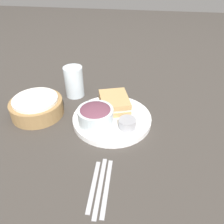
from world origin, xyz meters
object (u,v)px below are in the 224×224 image
salad_bowl (96,114)px  knife (100,186)px  bread_basket (37,106)px  dressing_cup (127,123)px  spoon (94,185)px  plate (112,119)px  drink_glass (74,82)px  sandwich (115,102)px  fork (107,186)px

salad_bowl → knife: (-0.24, -0.06, -0.05)m
salad_bowl → bread_basket: 0.25m
dressing_cup → spoon: size_ratio=0.36×
plate → dressing_cup: 0.09m
salad_bowl → drink_glass: (0.20, 0.14, 0.01)m
drink_glass → bread_basket: 0.19m
knife → spoon: bearing=-90.0°
plate → knife: plate is taller
salad_bowl → knife: size_ratio=0.65×
salad_bowl → dressing_cup: bearing=-94.7°
plate → drink_glass: drink_glass is taller
drink_glass → sandwich: bearing=-117.8°
salad_bowl → dressing_cup: (-0.01, -0.11, -0.02)m
knife → salad_bowl: bearing=-167.8°
plate → bread_basket: (0.00, 0.29, 0.02)m
dressing_cup → drink_glass: bearing=49.5°
plate → bread_basket: 0.29m
fork → spoon: 0.04m
spoon → drink_glass: bearing=-160.1°
spoon → bread_basket: bearing=-137.7°
plate → knife: bearing=-177.6°
bread_basket → knife: 0.42m
plate → salad_bowl: salad_bowl is taller
plate → bread_basket: bearing=89.7°
salad_bowl → bread_basket: size_ratio=0.63×
sandwich → knife: 0.35m
plate → sandwich: sandwich is taller
drink_glass → salad_bowl: bearing=-146.0°
salad_bowl → plate: bearing=-48.9°
plate → drink_glass: (0.16, 0.19, 0.05)m
dressing_cup → knife: bearing=168.1°
fork → knife: same height
plate → fork: 0.29m
dressing_cup → knife: (-0.23, 0.05, -0.04)m
plate → dressing_cup: dressing_cup is taller
sandwich → dressing_cup: size_ratio=2.66×
sandwich → fork: 0.35m
sandwich → bread_basket: 0.30m
plate → spoon: bearing=178.8°
bread_basket → fork: bearing=-131.7°
fork → bread_basket: bearing=-134.1°
plate → drink_glass: 0.25m
sandwich → dressing_cup: 0.13m
drink_glass → bread_basket: size_ratio=0.67×
salad_bowl → spoon: size_ratio=0.76×
plate → sandwich: size_ratio=1.82×
bread_basket → spoon: (-0.29, -0.29, -0.03)m
plate → spoon: (-0.29, 0.01, -0.01)m
plate → salad_bowl: bearing=131.1°
sandwich → spoon: size_ratio=0.97×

